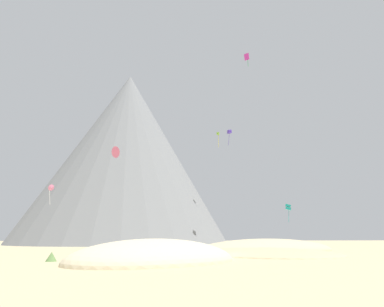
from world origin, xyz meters
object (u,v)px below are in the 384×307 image
Objects in this scene: bush_far_left at (205,249)px; kite_teal_low at (288,207)px; rock_massif at (123,159)px; kite_pink_low at (51,188)px; bush_ridge_crest at (201,249)px; kite_lime_high at (218,134)px; bush_low_patch at (51,257)px; bush_mid_center at (305,251)px; kite_rainbow_mid at (116,152)px; bush_scatter_east at (268,250)px; kite_indigo_high at (229,132)px; kite_magenta_high at (247,57)px; bush_near_left at (171,248)px.

bush_far_left is 0.59× the size of kite_teal_low.
rock_massif reaches higher than kite_pink_low.
bush_ridge_crest is 0.45× the size of kite_lime_high.
kite_teal_low is (12.63, -19.38, -24.49)m from kite_lime_high.
kite_lime_high is 33.68m from kite_teal_low.
bush_low_patch is at bearing -123.19° from kite_pink_low.
kite_teal_low is (13.92, 33.24, 9.08)m from bush_mid_center.
bush_ridge_crest is (18.68, 23.60, -0.14)m from bush_low_patch.
bush_far_left reaches higher than bush_ridge_crest.
kite_pink_low is at bearing 156.60° from bush_ridge_crest.
bush_far_left is 21.56m from kite_rainbow_mid.
bush_mid_center is 37.16m from kite_teal_low.
bush_ridge_crest is 0.02× the size of rock_massif.
bush_low_patch is 0.01× the size of rock_massif.
rock_massif is 54.27m from kite_pink_low.
bush_mid_center is (4.30, -2.31, -0.09)m from bush_scatter_east.
kite_lime_high is (5.59, 50.31, 33.47)m from bush_scatter_east.
kite_teal_low is at bearing 67.28° from bush_mid_center.
bush_far_left is 0.58× the size of kite_indigo_high.
kite_magenta_high is 0.72× the size of kite_pink_low.
kite_pink_low reaches higher than bush_mid_center.
kite_pink_low reaches higher than bush_scatter_east.
bush_low_patch is 0.39× the size of bush_far_left.
kite_teal_low is at bearing 59.50° from bush_scatter_east.
kite_indigo_high is (0.59, -10.86, -2.81)m from kite_lime_high.
kite_magenta_high reaches higher than bush_scatter_east.
bush_low_patch is 0.46× the size of bush_scatter_east.
kite_lime_high reaches higher than bush_low_patch.
kite_lime_high is 1.21× the size of kite_pink_low.
bush_mid_center is (11.86, -13.38, 0.04)m from bush_ridge_crest.
bush_low_patch is 0.25× the size of kite_pink_low.
bush_ridge_crest is 5.48m from bush_near_left.
bush_low_patch is 30.10m from bush_ridge_crest.
kite_rainbow_mid is (-14.92, -2.47, 15.77)m from bush_ridge_crest.
bush_ridge_crest is 0.50× the size of kite_teal_low.
rock_massif is 22.57× the size of kite_teal_low.
rock_massif reaches higher than bush_ridge_crest.
bush_low_patch is at bearing -92.23° from kite_lime_high.
bush_ridge_crest is 1.45× the size of bush_near_left.
bush_scatter_east is at bearing -21.32° from bush_far_left.
bush_low_patch is 68.50m from kite_indigo_high.
kite_rainbow_mid reaches higher than bush_far_left.
kite_rainbow_mid is at bearing -170.58° from bush_ridge_crest.
bush_ridge_crest is at bearing -83.90° from kite_lime_high.
kite_teal_low reaches higher than bush_low_patch.
bush_scatter_east is 37.01m from kite_teal_low.
bush_ridge_crest is 1.14× the size of kite_rainbow_mid.
kite_magenta_high is (11.04, 8.93, 37.85)m from bush_far_left.
bush_low_patch is 0.35× the size of kite_magenta_high.
bush_ridge_crest is 39.40m from kite_magenta_high.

